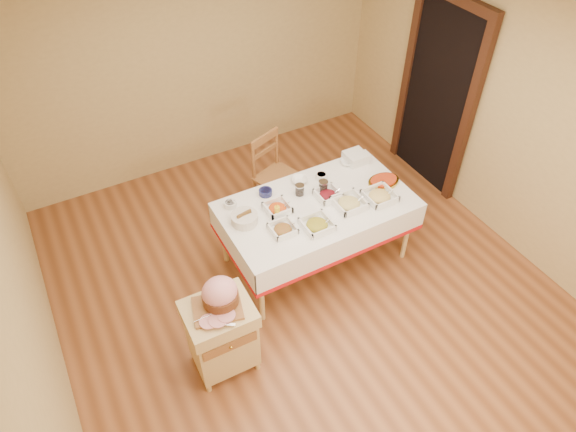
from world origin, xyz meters
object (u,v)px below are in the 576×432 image
object	(u,v)px
preserve_jar_left	(300,190)
plate_stack	(355,157)
dining_chair	(275,175)
brass_platter	(384,181)
preserve_jar_right	(323,187)
ham_on_board	(220,295)
dining_table	(317,216)
butcher_cart	(221,334)
bread_basket	(244,218)
mustard_bottle	(277,211)

from	to	relation	value
preserve_jar_left	plate_stack	xyz separation A→B (m)	(0.77, 0.18, 0.00)
dining_chair	brass_platter	size ratio (longest dim) A/B	2.89
preserve_jar_left	preserve_jar_right	xyz separation A→B (m)	(0.22, -0.07, 0.00)
dining_chair	preserve_jar_left	world-z (taller)	dining_chair
ham_on_board	preserve_jar_left	bearing A→B (deg)	35.50
dining_table	plate_stack	bearing A→B (deg)	29.02
butcher_cart	bread_basket	size ratio (longest dim) A/B	3.09
dining_table	plate_stack	xyz separation A→B (m)	(0.69, 0.38, 0.21)
butcher_cart	preserve_jar_left	size ratio (longest dim) A/B	6.67
preserve_jar_left	plate_stack	size ratio (longest dim) A/B	0.54
dining_table	preserve_jar_left	xyz separation A→B (m)	(-0.08, 0.20, 0.21)
preserve_jar_right	plate_stack	size ratio (longest dim) A/B	0.57
butcher_cart	mustard_bottle	bearing A→B (deg)	38.20
preserve_jar_right	mustard_bottle	size ratio (longest dim) A/B	0.76
dining_table	mustard_bottle	xyz separation A→B (m)	(-0.42, 0.02, 0.23)
dining_chair	mustard_bottle	world-z (taller)	dining_chair
dining_table	bread_basket	xyz separation A→B (m)	(-0.71, 0.11, 0.21)
butcher_cart	ham_on_board	xyz separation A→B (m)	(0.04, 0.03, 0.44)
plate_stack	ham_on_board	bearing A→B (deg)	-152.28
butcher_cart	preserve_jar_right	bearing A→B (deg)	29.25
preserve_jar_right	brass_platter	world-z (taller)	preserve_jar_right
preserve_jar_right	dining_table	bearing A→B (deg)	-136.79
mustard_bottle	dining_chair	bearing A→B (deg)	63.68
dining_chair	brass_platter	distance (m)	1.21
preserve_jar_right	mustard_bottle	bearing A→B (deg)	-168.64
butcher_cart	brass_platter	distance (m)	2.18
butcher_cart	preserve_jar_right	xyz separation A→B (m)	(1.46, 0.82, 0.38)
butcher_cart	preserve_jar_left	distance (m)	1.56
dining_table	preserve_jar_left	world-z (taller)	preserve_jar_left
preserve_jar_right	preserve_jar_left	bearing A→B (deg)	163.45
ham_on_board	brass_platter	world-z (taller)	ham_on_board
preserve_jar_left	brass_platter	bearing A→B (deg)	-16.75
dining_chair	preserve_jar_right	size ratio (longest dim) A/B	7.99
mustard_bottle	plate_stack	bearing A→B (deg)	17.98
mustard_bottle	preserve_jar_right	bearing A→B (deg)	11.36
plate_stack	butcher_cart	bearing A→B (deg)	-152.04
mustard_bottle	bread_basket	bearing A→B (deg)	164.27
ham_on_board	preserve_jar_right	bearing A→B (deg)	28.97
preserve_jar_left	bread_basket	xyz separation A→B (m)	(-0.63, -0.10, -0.01)
bread_basket	plate_stack	world-z (taller)	bread_basket
dining_table	plate_stack	world-z (taller)	plate_stack
dining_table	butcher_cart	xyz separation A→B (m)	(-1.31, -0.68, -0.16)
butcher_cart	ham_on_board	world-z (taller)	ham_on_board
mustard_bottle	brass_platter	world-z (taller)	mustard_bottle
brass_platter	ham_on_board	bearing A→B (deg)	-163.26
butcher_cart	bread_basket	xyz separation A→B (m)	(0.60, 0.79, 0.37)
preserve_jar_left	mustard_bottle	size ratio (longest dim) A/B	0.73
preserve_jar_right	ham_on_board	bearing A→B (deg)	-151.03
ham_on_board	dining_chair	bearing A→B (deg)	50.13
bread_basket	brass_platter	distance (m)	1.46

